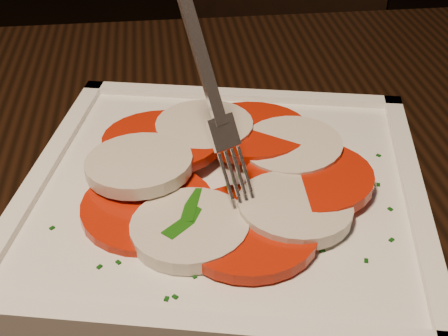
{
  "coord_description": "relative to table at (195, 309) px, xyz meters",
  "views": [
    {
      "loc": [
        0.17,
        -0.53,
        1.04
      ],
      "look_at": [
        0.18,
        -0.15,
        0.78
      ],
      "focal_mm": 50.0,
      "sensor_mm": 36.0,
      "label": 1
    }
  ],
  "objects": [
    {
      "name": "chair",
      "position": [
        0.16,
        0.85,
        -0.12
      ],
      "size": [
        0.55,
        0.55,
        0.93
      ],
      "rotation": [
        0.0,
        0.0,
        -0.39
      ],
      "color": "black",
      "rests_on": "ground"
    },
    {
      "name": "plate",
      "position": [
        0.02,
        0.02,
        0.11
      ],
      "size": [
        0.34,
        0.34,
        0.01
      ],
      "primitive_type": "cube",
      "rotation": [
        0.0,
        0.0,
        -0.15
      ],
      "color": "white",
      "rests_on": "table"
    },
    {
      "name": "table",
      "position": [
        0.0,
        0.0,
        0.0
      ],
      "size": [
        1.26,
        0.89,
        0.75
      ],
      "rotation": [
        0.0,
        0.0,
        0.08
      ],
      "color": "black",
      "rests_on": "ground"
    },
    {
      "name": "fork",
      "position": [
        0.0,
        0.02,
        0.21
      ],
      "size": [
        0.08,
        0.1,
        0.16
      ],
      "primitive_type": null,
      "rotation": [
        0.0,
        0.0,
        0.57
      ],
      "color": "white",
      "rests_on": "caprese_salad"
    },
    {
      "name": "caprese_salad",
      "position": [
        0.02,
        0.02,
        0.12
      ],
      "size": [
        0.25,
        0.24,
        0.03
      ],
      "color": "#BC1504",
      "rests_on": "plate"
    }
  ]
}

